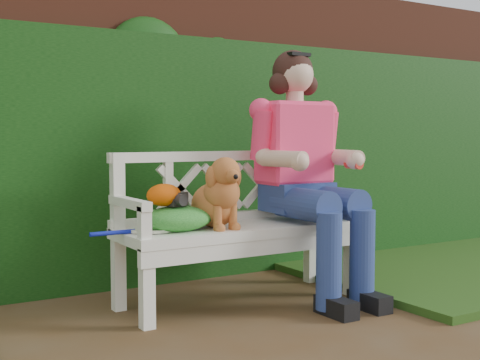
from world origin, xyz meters
TOP-DOWN VIEW (x-y plane):
  - ground at (0.00, 0.00)m, footprint 60.00×60.00m
  - brick_wall at (0.00, 1.90)m, footprint 10.00×0.30m
  - ivy_hedge at (0.00, 1.68)m, footprint 10.00×0.18m
  - grass_right at (2.40, 0.90)m, footprint 2.60×2.00m
  - garden_bench at (0.39, 0.92)m, footprint 1.62×0.71m
  - seated_woman at (0.82, 0.90)m, footprint 0.76×0.97m
  - dog at (0.20, 0.86)m, footprint 0.41×0.46m
  - tennis_racket at (-0.21, 0.91)m, footprint 0.54×0.24m
  - green_bag at (-0.05, 0.88)m, footprint 0.42×0.33m
  - camera_item at (-0.06, 0.88)m, footprint 0.14×0.12m
  - baseball_glove at (-0.13, 0.89)m, footprint 0.24×0.20m

SIDE VIEW (x-z plane):
  - ground at x=0.00m, z-range 0.00..0.00m
  - grass_right at x=2.40m, z-range 0.00..0.05m
  - garden_bench at x=0.39m, z-range 0.00..0.48m
  - tennis_racket at x=-0.21m, z-range 0.48..0.51m
  - green_bag at x=-0.05m, z-range 0.48..0.62m
  - camera_item at x=-0.06m, z-range 0.62..0.70m
  - baseball_glove at x=-0.13m, z-range 0.62..0.75m
  - dog at x=0.20m, z-range 0.48..0.90m
  - seated_woman at x=0.82m, z-range 0.00..1.62m
  - ivy_hedge at x=0.00m, z-range 0.00..1.70m
  - brick_wall at x=0.00m, z-range 0.00..2.20m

